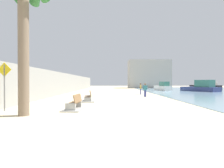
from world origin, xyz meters
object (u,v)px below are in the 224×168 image
bench_far (89,99)px  boat_distant (199,86)px  bench_near (75,106)px  person_walking (141,88)px  boat_mid_bay (202,87)px  boat_outer (206,87)px  palm_tree (24,8)px  pedestrian_sign (5,81)px  person_standing (146,89)px  boat_far_left (163,87)px

bench_far → boat_distant: 40.09m
bench_near → person_walking: bearing=65.9°
boat_mid_bay → boat_distant: size_ratio=1.46×
bench_near → boat_outer: boat_outer is taller
palm_tree → pedestrian_sign: palm_tree is taller
boat_outer → boat_mid_bay: (-3.50, -5.21, 0.03)m
bench_near → boat_distant: (24.92, 36.62, 0.52)m
palm_tree → boat_mid_bay: (20.91, 24.43, -4.74)m
person_standing → boat_far_left: bearing=68.0°
person_standing → boat_distant: bearing=54.9°
bench_near → person_walking: (6.30, 14.12, 0.69)m
pedestrian_sign → bench_far: bearing=51.9°
bench_far → pedestrian_sign: 7.15m
boat_outer → boat_distant: (2.71, 8.98, -0.00)m
palm_tree → pedestrian_sign: size_ratio=2.57×
bench_far → person_standing: bearing=39.6°
person_walking → pedestrian_sign: bearing=-125.6°
person_walking → boat_mid_bay: 14.93m
boat_outer → pedestrian_sign: bearing=-133.1°
bench_near → boat_mid_bay: bearing=50.2°
palm_tree → person_standing: size_ratio=4.68×
palm_tree → boat_far_left: palm_tree is taller
boat_outer → boat_mid_bay: boat_mid_bay is taller
boat_outer → boat_distant: boat_distant is taller
boat_far_left → boat_mid_bay: (6.05, -3.52, 0.08)m
person_standing → boat_outer: (16.00, 17.63, -0.16)m
boat_mid_bay → pedestrian_sign: pedestrian_sign is taller
boat_outer → boat_mid_bay: size_ratio=0.88×
bench_far → boat_outer: boat_outer is taller
palm_tree → boat_mid_bay: 32.50m
person_standing → pedestrian_sign: size_ratio=0.55×
bench_near → boat_distant: 44.30m
bench_far → pedestrian_sign: pedestrian_sign is taller
bench_near → boat_far_left: bearing=64.0°
person_standing → boat_mid_bay: size_ratio=0.22×
person_standing → boat_distant: boat_distant is taller
bench_far → boat_mid_bay: (18.50, 17.38, 0.55)m
palm_tree → boat_outer: palm_tree is taller
person_walking → bench_far: bearing=-123.9°
person_standing → boat_mid_bay: (12.50, 12.42, -0.13)m
boat_far_left → boat_outer: size_ratio=0.82×
bench_near → boat_mid_bay: boat_mid_bay is taller
person_standing → boat_mid_bay: 17.62m
palm_tree → pedestrian_sign: 4.47m
bench_far → person_standing: size_ratio=1.39×
boat_distant → pedestrian_sign: size_ratio=1.72×
pedestrian_sign → palm_tree: bearing=-39.5°
person_walking → pedestrian_sign: pedestrian_sign is taller
boat_distant → bench_near: bearing=-124.2°
person_walking → boat_far_left: bearing=61.8°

